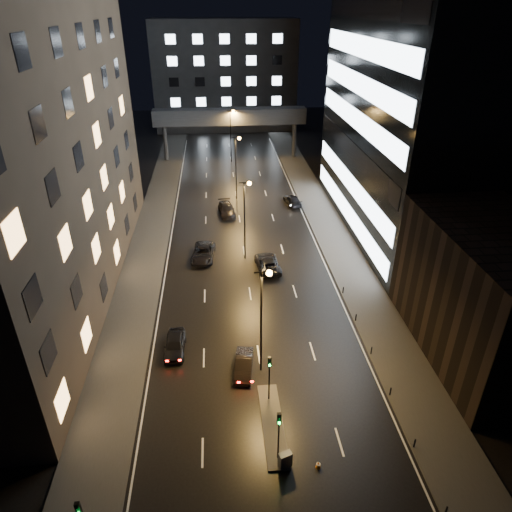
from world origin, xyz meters
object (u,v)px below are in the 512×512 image
object	(u,v)px
car_away_a	(175,345)
car_away_b	(244,365)
car_toward_b	(292,200)
utility_cabinet	(285,460)
car_away_d	(227,209)
car_toward_a	(267,263)
car_away_c	(203,253)

from	to	relation	value
car_away_a	car_away_b	xyz separation A→B (m)	(6.11, -3.13, -0.08)
car_toward_b	utility_cabinet	size ratio (longest dim) A/B	3.92
car_away_b	car_away_d	world-z (taller)	car_away_d
car_away_b	car_away_a	bearing A→B (deg)	160.77
car_away_b	car_toward_a	xyz separation A→B (m)	(4.02, 17.19, 0.09)
car_toward_b	utility_cabinet	xyz separation A→B (m)	(-8.01, -46.48, 0.06)
car_away_b	utility_cabinet	bearing A→B (deg)	-69.32
car_away_a	car_toward_b	distance (m)	37.38
car_away_b	car_toward_b	size ratio (longest dim) A/B	0.85
car_toward_a	utility_cabinet	size ratio (longest dim) A/B	4.47
car_toward_a	car_toward_b	size ratio (longest dim) A/B	1.14
car_away_b	car_away_d	xyz separation A→B (m)	(-0.33, 33.85, 0.10)
car_away_d	car_toward_a	distance (m)	17.21
car_away_a	car_away_c	distance (m)	17.44
car_away_b	utility_cabinet	distance (m)	9.96
utility_cabinet	car_away_a	bearing A→B (deg)	103.30
utility_cabinet	car_away_c	bearing A→B (deg)	81.50
car_away_a	car_toward_a	distance (m)	17.33
car_toward_a	utility_cabinet	world-z (taller)	car_toward_a
car_toward_a	car_away_c	bearing A→B (deg)	-26.68
car_away_d	utility_cabinet	bearing A→B (deg)	-93.04
car_away_c	utility_cabinet	bearing A→B (deg)	-72.69
car_away_c	utility_cabinet	size ratio (longest dim) A/B	4.51
car_away_b	car_away_c	bearing A→B (deg)	108.21
car_away_b	car_away_d	distance (m)	33.85
car_away_a	utility_cabinet	xyz separation A→B (m)	(8.31, -12.85, 0.01)
car_away_c	utility_cabinet	xyz separation A→B (m)	(5.90, -30.12, -0.01)
utility_cabinet	car_toward_b	bearing A→B (deg)	60.63
car_away_a	car_away_b	distance (m)	6.87
car_toward_a	car_away_b	bearing A→B (deg)	72.72
car_away_b	car_toward_b	bearing A→B (deg)	82.40
car_away_a	car_toward_b	world-z (taller)	car_away_a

